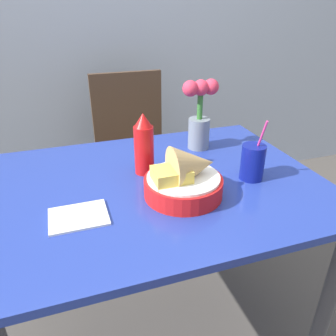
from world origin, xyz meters
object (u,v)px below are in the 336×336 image
drink_cup (252,163)px  flower_vase (200,114)px  ketchup_bottle (144,145)px  food_basket (186,178)px  chair_far_window (132,141)px

drink_cup → flower_vase: (-0.06, 0.29, 0.08)m
ketchup_bottle → flower_vase: bearing=28.1°
food_basket → drink_cup: bearing=6.6°
chair_far_window → flower_vase: size_ratio=3.38×
drink_cup → flower_vase: size_ratio=0.77×
food_basket → drink_cup: 0.24m
drink_cup → flower_vase: 0.31m
food_basket → ketchup_bottle: ketchup_bottle is taller
ketchup_bottle → flower_vase: flower_vase is taller
ketchup_bottle → flower_vase: size_ratio=0.78×
flower_vase → food_basket: bearing=-119.3°
food_basket → flower_vase: bearing=60.7°
chair_far_window → drink_cup: size_ratio=4.40×
chair_far_window → drink_cup: drink_cup is taller
ketchup_bottle → flower_vase: (0.26, 0.14, 0.04)m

